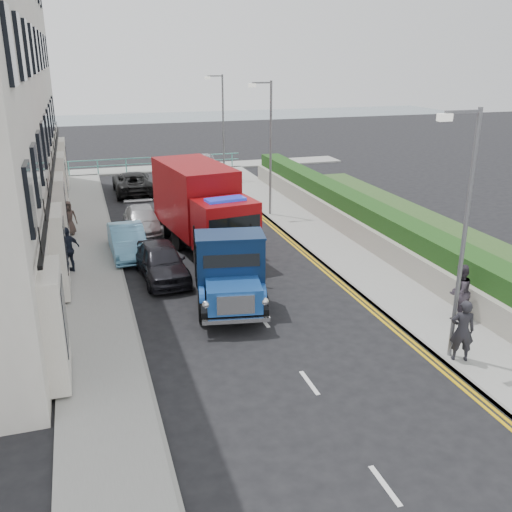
{
  "coord_description": "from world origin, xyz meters",
  "views": [
    {
      "loc": [
        -5.25,
        -14.09,
        8.21
      ],
      "look_at": [
        0.47,
        4.28,
        1.4
      ],
      "focal_mm": 40.0,
      "sensor_mm": 36.0,
      "label": 1
    }
  ],
  "objects_px": {
    "lamp_near": "(462,225)",
    "bedford_lorry": "(230,274)",
    "pedestrian_east_near": "(462,330)",
    "red_lorry": "(201,206)",
    "parked_car_front": "(161,261)",
    "lamp_far": "(221,121)",
    "lamp_mid": "(268,141)"
  },
  "relations": [
    {
      "from": "lamp_near",
      "to": "bedford_lorry",
      "type": "bearing_deg",
      "value": 133.35
    },
    {
      "from": "bedford_lorry",
      "to": "pedestrian_east_near",
      "type": "distance_m",
      "value": 7.59
    },
    {
      "from": "lamp_near",
      "to": "pedestrian_east_near",
      "type": "height_order",
      "value": "lamp_near"
    },
    {
      "from": "lamp_near",
      "to": "red_lorry",
      "type": "bearing_deg",
      "value": 110.86
    },
    {
      "from": "red_lorry",
      "to": "pedestrian_east_near",
      "type": "distance_m",
      "value": 13.04
    },
    {
      "from": "parked_car_front",
      "to": "pedestrian_east_near",
      "type": "xyz_separation_m",
      "value": [
        7.0,
        -8.97,
        0.32
      ]
    },
    {
      "from": "red_lorry",
      "to": "pedestrian_east_near",
      "type": "relative_size",
      "value": 4.04
    },
    {
      "from": "red_lorry",
      "to": "parked_car_front",
      "type": "xyz_separation_m",
      "value": [
        -2.27,
        -3.14,
        -1.26
      ]
    },
    {
      "from": "lamp_far",
      "to": "bedford_lorry",
      "type": "bearing_deg",
      "value": -103.43
    },
    {
      "from": "lamp_mid",
      "to": "red_lorry",
      "type": "xyz_separation_m",
      "value": [
        -4.5,
        -4.18,
        -2.04
      ]
    },
    {
      "from": "pedestrian_east_near",
      "to": "parked_car_front",
      "type": "bearing_deg",
      "value": -28.58
    },
    {
      "from": "lamp_near",
      "to": "pedestrian_east_near",
      "type": "xyz_separation_m",
      "value": [
        0.22,
        -0.29,
        -2.97
      ]
    },
    {
      "from": "parked_car_front",
      "to": "lamp_near",
      "type": "bearing_deg",
      "value": -55.44
    },
    {
      "from": "bedford_lorry",
      "to": "pedestrian_east_near",
      "type": "xyz_separation_m",
      "value": [
        5.18,
        -5.54,
        -0.2
      ]
    },
    {
      "from": "lamp_mid",
      "to": "bedford_lorry",
      "type": "height_order",
      "value": "lamp_mid"
    },
    {
      "from": "lamp_mid",
      "to": "pedestrian_east_near",
      "type": "bearing_deg",
      "value": -89.22
    },
    {
      "from": "bedford_lorry",
      "to": "pedestrian_east_near",
      "type": "height_order",
      "value": "bedford_lorry"
    },
    {
      "from": "red_lorry",
      "to": "bedford_lorry",
      "type": "bearing_deg",
      "value": -102.21
    },
    {
      "from": "red_lorry",
      "to": "lamp_far",
      "type": "bearing_deg",
      "value": 64.06
    },
    {
      "from": "bedford_lorry",
      "to": "lamp_near",
      "type": "bearing_deg",
      "value": -36.69
    },
    {
      "from": "parked_car_front",
      "to": "lamp_mid",
      "type": "bearing_deg",
      "value": 43.78
    },
    {
      "from": "red_lorry",
      "to": "pedestrian_east_near",
      "type": "bearing_deg",
      "value": -77.0
    },
    {
      "from": "red_lorry",
      "to": "lamp_near",
      "type": "bearing_deg",
      "value": -77.45
    },
    {
      "from": "lamp_mid",
      "to": "pedestrian_east_near",
      "type": "xyz_separation_m",
      "value": [
        0.22,
        -16.29,
        -2.97
      ]
    },
    {
      "from": "bedford_lorry",
      "to": "pedestrian_east_near",
      "type": "bearing_deg",
      "value": -37.0
    },
    {
      "from": "lamp_near",
      "to": "red_lorry",
      "type": "height_order",
      "value": "lamp_near"
    },
    {
      "from": "lamp_near",
      "to": "bedford_lorry",
      "type": "relative_size",
      "value": 1.19
    },
    {
      "from": "lamp_mid",
      "to": "parked_car_front",
      "type": "relative_size",
      "value": 1.71
    },
    {
      "from": "lamp_near",
      "to": "lamp_far",
      "type": "xyz_separation_m",
      "value": [
        0.0,
        26.0,
        0.0
      ]
    },
    {
      "from": "lamp_far",
      "to": "pedestrian_east_near",
      "type": "height_order",
      "value": "lamp_far"
    },
    {
      "from": "lamp_mid",
      "to": "red_lorry",
      "type": "distance_m",
      "value": 6.47
    },
    {
      "from": "lamp_far",
      "to": "bedford_lorry",
      "type": "distance_m",
      "value": 21.51
    }
  ]
}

